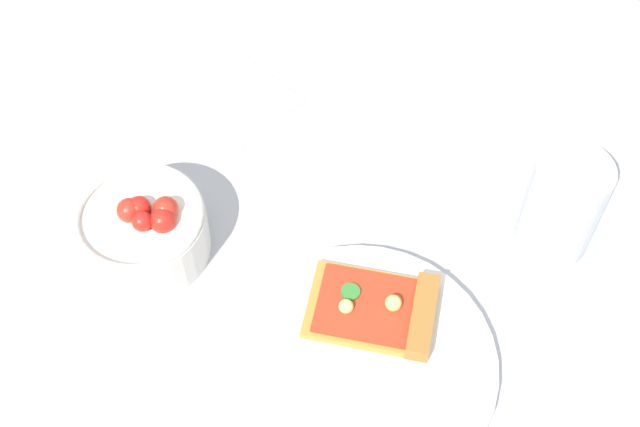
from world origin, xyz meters
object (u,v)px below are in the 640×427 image
at_px(plate, 360,364).
at_px(pizza_slice_main, 382,310).
at_px(salad_bowl, 143,230).
at_px(soda_glass, 561,208).
at_px(paper_napkin, 236,98).

distance_m(plate, pizza_slice_main, 0.05).
xyz_separation_m(pizza_slice_main, salad_bowl, (-0.06, 0.23, 0.01)).
relative_size(soda_glass, paper_napkin, 1.00).
distance_m(plate, salad_bowl, 0.24).
height_order(pizza_slice_main, paper_napkin, pizza_slice_main).
relative_size(pizza_slice_main, paper_napkin, 1.21).
xyz_separation_m(pizza_slice_main, soda_glass, (0.17, -0.09, 0.03)).
bearing_deg(paper_napkin, plate, -124.70).
bearing_deg(salad_bowl, plate, -88.42).
distance_m(plate, paper_napkin, 0.34).
bearing_deg(pizza_slice_main, salad_bowl, 103.83).
xyz_separation_m(salad_bowl, paper_napkin, (0.20, 0.04, -0.03)).
xyz_separation_m(pizza_slice_main, paper_napkin, (0.14, 0.27, -0.02)).
height_order(plate, pizza_slice_main, pizza_slice_main).
bearing_deg(salad_bowl, pizza_slice_main, -76.17).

